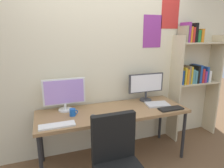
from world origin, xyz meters
TOP-DOWN VIEW (x-y plane):
  - wall_back at (0.00, 1.02)m, footprint 4.38×0.11m
  - desk at (0.00, 0.60)m, footprint 1.98×0.68m
  - bookshelf at (1.48, 0.83)m, footprint 0.83×0.28m
  - monitor_left at (-0.60, 0.81)m, footprint 0.54×0.18m
  - monitor_right at (0.60, 0.81)m, footprint 0.56×0.18m
  - keyboard_left at (-0.74, 0.37)m, footprint 0.39×0.13m
  - keyboard_center at (0.00, 0.37)m, footprint 0.32×0.13m
  - keyboard_right at (0.74, 0.37)m, footprint 0.34×0.13m
  - computer_mouse at (-0.31, 0.47)m, footprint 0.06×0.10m
  - laptop_closed at (0.66, 0.58)m, footprint 0.35×0.27m
  - coffee_mug at (-0.53, 0.60)m, footprint 0.11×0.08m

SIDE VIEW (x-z plane):
  - desk at x=0.00m, z-range 0.32..1.06m
  - keyboard_left at x=-0.74m, z-range 0.74..0.76m
  - keyboard_center at x=0.00m, z-range 0.74..0.76m
  - keyboard_right at x=0.74m, z-range 0.74..0.76m
  - laptop_closed at x=0.66m, z-range 0.74..0.76m
  - computer_mouse at x=-0.31m, z-range 0.74..0.77m
  - coffee_mug at x=-0.53m, z-range 0.74..0.83m
  - monitor_left at x=-0.60m, z-range 0.76..1.19m
  - monitor_right at x=0.60m, z-range 0.78..1.19m
  - bookshelf at x=1.48m, z-range 0.19..2.09m
  - wall_back at x=0.00m, z-range 0.00..2.60m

